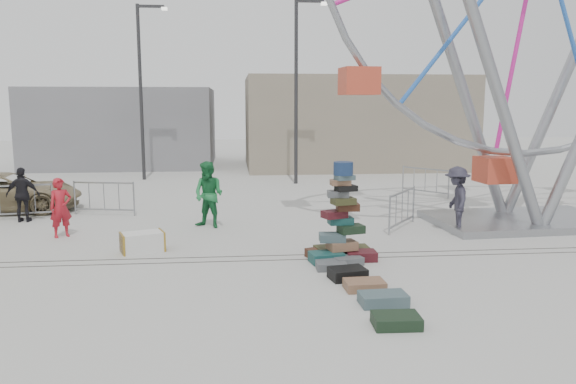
{
  "coord_description": "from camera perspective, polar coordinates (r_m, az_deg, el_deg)",
  "views": [
    {
      "loc": [
        0.25,
        -11.82,
        3.55
      ],
      "look_at": [
        1.52,
        1.38,
        1.46
      ],
      "focal_mm": 35.0,
      "sensor_mm": 36.0,
      "label": 1
    }
  ],
  "objects": [
    {
      "name": "ground",
      "position": [
        12.34,
        -6.5,
        -7.81
      ],
      "size": [
        90.0,
        90.0,
        0.0
      ],
      "primitive_type": "plane",
      "color": "#9E9E99",
      "rests_on": "ground"
    },
    {
      "name": "track_line_near",
      "position": [
        12.92,
        -6.46,
        -7.02
      ],
      "size": [
        40.0,
        0.04,
        0.01
      ],
      "primitive_type": "cube",
      "color": "#47443F",
      "rests_on": "ground"
    },
    {
      "name": "track_line_far",
      "position": [
        13.3,
        -6.43,
        -6.55
      ],
      "size": [
        40.0,
        0.04,
        0.01
      ],
      "primitive_type": "cube",
      "color": "#47443F",
      "rests_on": "ground"
    },
    {
      "name": "building_right",
      "position": [
        32.54,
        6.51,
        7.07
      ],
      "size": [
        12.0,
        8.0,
        5.0
      ],
      "primitive_type": "cube",
      "color": "gray",
      "rests_on": "ground"
    },
    {
      "name": "building_left",
      "position": [
        34.42,
        -16.07,
        6.38
      ],
      "size": [
        10.0,
        8.0,
        4.4
      ],
      "primitive_type": "cube",
      "color": "gray",
      "rests_on": "ground"
    },
    {
      "name": "lamp_post_right",
      "position": [
        25.0,
        1.04,
        11.11
      ],
      "size": [
        1.41,
        0.25,
        8.0
      ],
      "color": "#2D2D30",
      "rests_on": "ground"
    },
    {
      "name": "lamp_post_left",
      "position": [
        27.16,
        -14.57,
        10.66
      ],
      "size": [
        1.41,
        0.25,
        8.0
      ],
      "color": "#2D2D30",
      "rests_on": "ground"
    },
    {
      "name": "suitcase_tower",
      "position": [
        12.93,
        5.44,
        -4.12
      ],
      "size": [
        1.6,
        1.42,
        2.26
      ],
      "rotation": [
        0.0,
        0.0,
        0.13
      ],
      "color": "#194B49",
      "rests_on": "ground"
    },
    {
      "name": "steamer_trunk",
      "position": [
        14.1,
        -14.58,
        -4.94
      ],
      "size": [
        1.14,
        0.89,
        0.47
      ],
      "primitive_type": "cube",
      "rotation": [
        0.0,
        0.0,
        0.35
      ],
      "color": "silver",
      "rests_on": "ground"
    },
    {
      "name": "row_case_0",
      "position": [
        13.33,
        4.24,
        -6.0
      ],
      "size": [
        0.74,
        0.65,
        0.22
      ],
      "primitive_type": "cube",
      "rotation": [
        0.0,
        0.0,
        0.19
      ],
      "color": "#3A3C1E",
      "rests_on": "ground"
    },
    {
      "name": "row_case_1",
      "position": [
        12.33,
        4.37,
        -7.39
      ],
      "size": [
        0.66,
        0.59,
        0.17
      ],
      "primitive_type": "cube",
      "rotation": [
        0.0,
        0.0,
        -0.02
      ],
      "color": "#575B5F",
      "rests_on": "ground"
    },
    {
      "name": "row_case_2",
      "position": [
        11.64,
        6.08,
        -8.24
      ],
      "size": [
        0.82,
        0.65,
        0.24
      ],
      "primitive_type": "cube",
      "rotation": [
        0.0,
        0.0,
        0.19
      ],
      "color": "black",
      "rests_on": "ground"
    },
    {
      "name": "row_case_3",
      "position": [
        11.05,
        7.78,
        -9.35
      ],
      "size": [
        0.78,
        0.54,
        0.19
      ],
      "primitive_type": "cube",
      "rotation": [
        0.0,
        0.0,
        0.04
      ],
      "color": "#896046",
      "rests_on": "ground"
    },
    {
      "name": "row_case_4",
      "position": [
        10.32,
        9.65,
        -10.67
      ],
      "size": [
        0.86,
        0.54,
        0.21
      ],
      "primitive_type": "cube",
      "rotation": [
        0.0,
        0.0,
        0.04
      ],
      "color": "#465E64",
      "rests_on": "ground"
    },
    {
      "name": "row_case_5",
      "position": [
        9.42,
        10.95,
        -12.71
      ],
      "size": [
        0.78,
        0.56,
        0.2
      ],
      "primitive_type": "cube",
      "rotation": [
        0.0,
        0.0,
        -0.04
      ],
      "color": "black",
      "rests_on": "ground"
    },
    {
      "name": "barricade_dummy_b",
      "position": [
        19.27,
        -25.79,
        -0.89
      ],
      "size": [
        1.98,
        0.51,
        1.1
      ],
      "primitive_type": null,
      "rotation": [
        0.0,
        0.0,
        0.21
      ],
      "color": "gray",
      "rests_on": "ground"
    },
    {
      "name": "barricade_dummy_c",
      "position": [
        18.92,
        -18.18,
        -0.61
      ],
      "size": [
        1.97,
        0.54,
        1.1
      ],
      "primitive_type": null,
      "rotation": [
        0.0,
        0.0,
        -0.22
      ],
      "color": "gray",
      "rests_on": "ground"
    },
    {
      "name": "barricade_wheel_front",
      "position": [
        16.43,
        11.51,
        -1.74
      ],
      "size": [
        1.27,
        1.67,
        1.1
      ],
      "primitive_type": null,
      "rotation": [
        0.0,
        0.0,
        0.93
      ],
      "color": "gray",
      "rests_on": "ground"
    },
    {
      "name": "barricade_wheel_back",
      "position": [
        22.46,
        13.76,
        1.03
      ],
      "size": [
        1.38,
        1.58,
        1.1
      ],
      "primitive_type": null,
      "rotation": [
        0.0,
        0.0,
        -0.86
      ],
      "color": "gray",
      "rests_on": "ground"
    },
    {
      "name": "pedestrian_red",
      "position": [
        16.18,
        -22.09,
        -1.48
      ],
      "size": [
        0.7,
        0.64,
        1.6
      ],
      "primitive_type": "imported",
      "rotation": [
        0.0,
        0.0,
        0.58
      ],
      "color": "#A91823",
      "rests_on": "ground"
    },
    {
      "name": "pedestrian_green",
      "position": [
        16.29,
        -8.05,
        -0.27
      ],
      "size": [
        1.17,
        1.1,
        1.92
      ],
      "primitive_type": "imported",
      "rotation": [
        0.0,
        0.0,
        -0.54
      ],
      "color": "#1C7038",
      "rests_on": "ground"
    },
    {
      "name": "pedestrian_black",
      "position": [
        18.71,
        -25.34,
        -0.26
      ],
      "size": [
        0.97,
        0.41,
        1.66
      ],
      "primitive_type": "imported",
      "rotation": [
        0.0,
        0.0,
        3.14
      ],
      "color": "black",
      "rests_on": "ground"
    },
    {
      "name": "pedestrian_grey",
      "position": [
        16.09,
        16.76,
        -0.79
      ],
      "size": [
        0.9,
        1.31,
        1.86
      ],
      "primitive_type": "imported",
      "rotation": [
        0.0,
        0.0,
        -1.76
      ],
      "color": "#282734",
      "rests_on": "ground"
    },
    {
      "name": "parked_suv",
      "position": [
        20.8,
        -26.65,
        -0.02
      ],
      "size": [
        4.78,
        2.44,
        1.29
      ],
      "primitive_type": "imported",
      "rotation": [
        0.0,
        0.0,
        1.64
      ],
      "color": "#91805D",
      "rests_on": "ground"
    }
  ]
}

